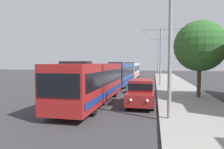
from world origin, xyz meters
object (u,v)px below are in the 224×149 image
object	(u,v)px
streetlamp_far	(158,53)
bus_lead	(93,81)
streetlamp_mid	(161,49)
bus_second_in_line	(121,73)
bus_middle	(131,70)
white_suv	(141,91)
streetlamp_near	(170,27)
roadside_tree	(200,46)

from	to	relation	value
streetlamp_far	bus_lead	bearing A→B (deg)	-100.43
bus_lead	streetlamp_mid	world-z (taller)	streetlamp_mid
bus_second_in_line	bus_middle	xyz separation A→B (m)	(-0.00, 12.92, -0.00)
bus_middle	white_suv	world-z (taller)	bus_middle
streetlamp_near	streetlamp_mid	distance (m)	16.53
streetlamp_mid	roadside_tree	size ratio (longest dim) A/B	1.16
white_suv	streetlamp_far	size ratio (longest dim) A/B	0.56
bus_lead	roadside_tree	size ratio (longest dim) A/B	1.74
white_suv	streetlamp_near	size ratio (longest dim) A/B	0.59
roadside_tree	bus_second_in_line	bearing A→B (deg)	132.01
bus_lead	streetlamp_mid	distance (m)	14.26
bus_middle	streetlamp_near	world-z (taller)	streetlamp_near
bus_second_in_line	streetlamp_far	distance (m)	17.56
streetlamp_near	roadside_tree	distance (m)	8.00
bus_lead	white_suv	xyz separation A→B (m)	(3.70, -0.07, -0.66)
bus_second_in_line	streetlamp_near	world-z (taller)	streetlamp_near
white_suv	roadside_tree	bearing A→B (deg)	38.66
roadside_tree	streetlamp_far	bearing A→B (deg)	96.66
bus_middle	streetlamp_mid	distance (m)	14.54
bus_second_in_line	streetlamp_near	size ratio (longest dim) A/B	1.56
bus_lead	roadside_tree	world-z (taller)	roadside_tree
bus_lead	white_suv	size ratio (longest dim) A/B	2.47
bus_second_in_line	streetlamp_mid	xyz separation A→B (m)	(5.40, -0.20, 3.20)
bus_lead	streetlamp_far	distance (m)	30.04
streetlamp_near	streetlamp_mid	xyz separation A→B (m)	(0.00, 16.53, -0.10)
bus_middle	streetlamp_far	bearing A→B (deg)	32.30
white_suv	streetlamp_near	xyz separation A→B (m)	(1.70, -3.65, 3.96)
bus_middle	roadside_tree	xyz separation A→B (m)	(8.39, -22.24, 2.85)
bus_second_in_line	streetlamp_near	distance (m)	17.88
streetlamp_near	bus_second_in_line	bearing A→B (deg)	107.89
streetlamp_near	bus_lead	bearing A→B (deg)	145.38
bus_middle	bus_second_in_line	bearing A→B (deg)	-90.00
bus_middle	streetlamp_near	bearing A→B (deg)	-79.68
bus_lead	streetlamp_near	world-z (taller)	streetlamp_near
streetlamp_mid	bus_lead	bearing A→B (deg)	-112.86
bus_middle	streetlamp_mid	world-z (taller)	streetlamp_mid
bus_second_in_line	roadside_tree	bearing A→B (deg)	-47.99
bus_lead	streetlamp_near	xyz separation A→B (m)	(5.40, -3.73, 3.30)
streetlamp_near	streetlamp_mid	bearing A→B (deg)	90.00
streetlamp_far	bus_second_in_line	bearing A→B (deg)	-108.29
white_suv	streetlamp_near	world-z (taller)	streetlamp_near
white_suv	bus_lead	bearing A→B (deg)	178.86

